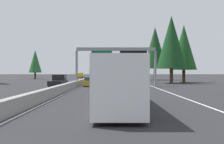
{
  "coord_description": "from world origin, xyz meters",
  "views": [
    {
      "loc": [
        -5.35,
        -5.12,
        2.33
      ],
      "look_at": [
        58.58,
        -5.31,
        2.21
      ],
      "focal_mm": 41.81,
      "sensor_mm": 36.0,
      "label": 1
    }
  ],
  "objects_px": {
    "bus_far_center": "(112,73)",
    "oncoming_far": "(59,81)",
    "sign_gantry_overhead": "(117,55)",
    "oncoming_near": "(80,75)",
    "conifer_right_mid": "(184,47)",
    "box_truck_mid_center": "(98,74)",
    "sedan_near_center": "(112,76)",
    "bus_far_right": "(117,81)",
    "minivan_mid_right": "(104,75)",
    "conifer_right_far": "(155,48)",
    "conifer_right_near": "(171,42)",
    "conifer_left_mid": "(35,61)",
    "sedan_distant_a": "(90,82)",
    "sedan_far_left": "(111,75)",
    "pickup_near_right": "(112,75)"
  },
  "relations": [
    {
      "from": "sedan_far_left",
      "to": "conifer_right_mid",
      "type": "relative_size",
      "value": 0.36
    },
    {
      "from": "oncoming_near",
      "to": "oncoming_far",
      "type": "relative_size",
      "value": 1.0
    },
    {
      "from": "sedan_near_center",
      "to": "box_truck_mid_center",
      "type": "bearing_deg",
      "value": 174.91
    },
    {
      "from": "box_truck_mid_center",
      "to": "sedan_far_left",
      "type": "distance_m",
      "value": 53.29
    },
    {
      "from": "bus_far_center",
      "to": "conifer_left_mid",
      "type": "relative_size",
      "value": 1.27
    },
    {
      "from": "oncoming_far",
      "to": "conifer_right_mid",
      "type": "relative_size",
      "value": 0.46
    },
    {
      "from": "minivan_mid_right",
      "to": "oncoming_far",
      "type": "relative_size",
      "value": 0.89
    },
    {
      "from": "box_truck_mid_center",
      "to": "conifer_left_mid",
      "type": "bearing_deg",
      "value": 49.8
    },
    {
      "from": "bus_far_right",
      "to": "pickup_near_right",
      "type": "relative_size",
      "value": 2.05
    },
    {
      "from": "sedan_far_left",
      "to": "oncoming_near",
      "type": "bearing_deg",
      "value": 152.19
    },
    {
      "from": "bus_far_right",
      "to": "minivan_mid_right",
      "type": "xyz_separation_m",
      "value": [
        98.44,
        3.61,
        -0.77
      ]
    },
    {
      "from": "box_truck_mid_center",
      "to": "conifer_right_near",
      "type": "relative_size",
      "value": 0.64
    },
    {
      "from": "oncoming_near",
      "to": "bus_far_right",
      "type": "bearing_deg",
      "value": 8.49
    },
    {
      "from": "conifer_left_mid",
      "to": "bus_far_center",
      "type": "bearing_deg",
      "value": -26.72
    },
    {
      "from": "pickup_near_right",
      "to": "conifer_right_near",
      "type": "relative_size",
      "value": 0.42
    },
    {
      "from": "bus_far_right",
      "to": "oncoming_near",
      "type": "bearing_deg",
      "value": 8.49
    },
    {
      "from": "bus_far_right",
      "to": "sedan_far_left",
      "type": "relative_size",
      "value": 2.61
    },
    {
      "from": "bus_far_center",
      "to": "oncoming_far",
      "type": "xyz_separation_m",
      "value": [
        -89.16,
        8.35,
        -0.8
      ]
    },
    {
      "from": "conifer_left_mid",
      "to": "box_truck_mid_center",
      "type": "bearing_deg",
      "value": -130.2
    },
    {
      "from": "oncoming_far",
      "to": "conifer_left_mid",
      "type": "xyz_separation_m",
      "value": [
        41.38,
        15.7,
        4.6
      ]
    },
    {
      "from": "conifer_left_mid",
      "to": "pickup_near_right",
      "type": "bearing_deg",
      "value": -60.38
    },
    {
      "from": "sedan_distant_a",
      "to": "sedan_near_center",
      "type": "bearing_deg",
      "value": -3.38
    },
    {
      "from": "box_truck_mid_center",
      "to": "pickup_near_right",
      "type": "relative_size",
      "value": 1.52
    },
    {
      "from": "sign_gantry_overhead",
      "to": "bus_far_center",
      "type": "relative_size",
      "value": 1.1
    },
    {
      "from": "sedan_distant_a",
      "to": "bus_far_center",
      "type": "distance_m",
      "value": 87.78
    },
    {
      "from": "sedan_distant_a",
      "to": "conifer_left_mid",
      "type": "bearing_deg",
      "value": 27.03
    },
    {
      "from": "sign_gantry_overhead",
      "to": "conifer_right_mid",
      "type": "xyz_separation_m",
      "value": [
        14.7,
        -14.53,
        2.63
      ]
    },
    {
      "from": "minivan_mid_right",
      "to": "sedan_far_left",
      "type": "relative_size",
      "value": 1.14
    },
    {
      "from": "sign_gantry_overhead",
      "to": "oncoming_near",
      "type": "relative_size",
      "value": 2.26
    },
    {
      "from": "bus_far_right",
      "to": "conifer_right_far",
      "type": "relative_size",
      "value": 0.79
    },
    {
      "from": "sedan_far_left",
      "to": "box_truck_mid_center",
      "type": "bearing_deg",
      "value": 176.45
    },
    {
      "from": "bus_far_right",
      "to": "sedan_near_center",
      "type": "xyz_separation_m",
      "value": [
        86.42,
        0.11,
        -1.03
      ]
    },
    {
      "from": "oncoming_near",
      "to": "conifer_right_mid",
      "type": "height_order",
      "value": "conifer_right_mid"
    },
    {
      "from": "sedan_distant_a",
      "to": "sedan_far_left",
      "type": "xyz_separation_m",
      "value": [
        75.75,
        -3.47,
        0.0
      ]
    },
    {
      "from": "sign_gantry_overhead",
      "to": "oncoming_near",
      "type": "bearing_deg",
      "value": 12.71
    },
    {
      "from": "conifer_right_near",
      "to": "conifer_right_mid",
      "type": "height_order",
      "value": "conifer_right_near"
    },
    {
      "from": "oncoming_near",
      "to": "conifer_right_mid",
      "type": "distance_m",
      "value": 48.63
    },
    {
      "from": "oncoming_far",
      "to": "sign_gantry_overhead",
      "type": "bearing_deg",
      "value": 94.69
    },
    {
      "from": "bus_far_center",
      "to": "conifer_right_near",
      "type": "xyz_separation_m",
      "value": [
        -78.21,
        -11.48,
        6.35
      ]
    },
    {
      "from": "pickup_near_right",
      "to": "bus_far_center",
      "type": "xyz_separation_m",
      "value": [
        34.17,
        -0.11,
        0.8
      ]
    },
    {
      "from": "sedan_distant_a",
      "to": "conifer_right_mid",
      "type": "relative_size",
      "value": 0.36
    },
    {
      "from": "box_truck_mid_center",
      "to": "bus_far_center",
      "type": "bearing_deg",
      "value": -3.09
    },
    {
      "from": "box_truck_mid_center",
      "to": "conifer_right_far",
      "type": "height_order",
      "value": "conifer_right_far"
    },
    {
      "from": "sign_gantry_overhead",
      "to": "box_truck_mid_center",
      "type": "relative_size",
      "value": 1.49
    },
    {
      "from": "sedan_distant_a",
      "to": "box_truck_mid_center",
      "type": "bearing_deg",
      "value": -0.43
    },
    {
      "from": "bus_far_center",
      "to": "conifer_right_far",
      "type": "xyz_separation_m",
      "value": [
        -57.29,
        -11.8,
        7.17
      ]
    },
    {
      "from": "sedan_near_center",
      "to": "bus_far_center",
      "type": "bearing_deg",
      "value": -0.11
    },
    {
      "from": "conifer_right_near",
      "to": "sedan_distant_a",
      "type": "bearing_deg",
      "value": 122.03
    },
    {
      "from": "sign_gantry_overhead",
      "to": "pickup_near_right",
      "type": "distance_m",
      "value": 54.4
    },
    {
      "from": "sedan_near_center",
      "to": "minivan_mid_right",
      "type": "bearing_deg",
      "value": 16.23
    }
  ]
}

